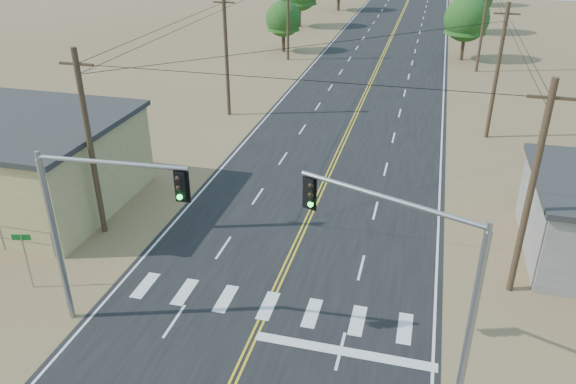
% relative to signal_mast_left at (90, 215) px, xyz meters
% --- Properties ---
extents(road, '(15.00, 200.00, 0.02)m').
position_rel_signal_mast_left_xyz_m(road, '(6.31, 24.71, -5.20)').
color(road, black).
rests_on(road, ground).
extents(utility_pole_left_near, '(1.80, 0.30, 10.00)m').
position_rel_signal_mast_left_xyz_m(utility_pole_left_near, '(-4.19, 6.71, -0.09)').
color(utility_pole_left_near, '#4C3826').
rests_on(utility_pole_left_near, ground).
extents(utility_pole_left_mid, '(1.80, 0.30, 10.00)m').
position_rel_signal_mast_left_xyz_m(utility_pole_left_mid, '(-4.19, 26.71, -0.09)').
color(utility_pole_left_mid, '#4C3826').
rests_on(utility_pole_left_mid, ground).
extents(utility_pole_left_far, '(1.80, 0.30, 10.00)m').
position_rel_signal_mast_left_xyz_m(utility_pole_left_far, '(-4.19, 46.71, -0.09)').
color(utility_pole_left_far, '#4C3826').
rests_on(utility_pole_left_far, ground).
extents(utility_pole_right_near, '(1.80, 0.30, 10.00)m').
position_rel_signal_mast_left_xyz_m(utility_pole_right_near, '(16.81, 6.71, -0.09)').
color(utility_pole_right_near, '#4C3826').
rests_on(utility_pole_right_near, ground).
extents(utility_pole_right_mid, '(1.80, 0.30, 10.00)m').
position_rel_signal_mast_left_xyz_m(utility_pole_right_mid, '(16.81, 26.71, -0.09)').
color(utility_pole_right_mid, '#4C3826').
rests_on(utility_pole_right_mid, ground).
extents(utility_pole_right_far, '(1.80, 0.30, 10.00)m').
position_rel_signal_mast_left_xyz_m(utility_pole_right_far, '(16.81, 46.71, -0.09)').
color(utility_pole_right_far, '#4C3826').
rests_on(utility_pole_right_far, ground).
extents(signal_mast_left, '(6.01, 0.66, 7.75)m').
position_rel_signal_mast_left_xyz_m(signal_mast_left, '(0.00, 0.00, 0.00)').
color(signal_mast_left, gray).
rests_on(signal_mast_left, ground).
extents(signal_mast_right, '(6.28, 2.59, 7.72)m').
position_rel_signal_mast_left_xyz_m(signal_mast_right, '(12.51, -0.61, 0.03)').
color(signal_mast_right, gray).
rests_on(signal_mast_right, ground).
extents(street_sign, '(0.84, 0.23, 2.87)m').
position_rel_signal_mast_left_xyz_m(street_sign, '(-4.69, 1.30, -3.29)').
color(street_sign, gray).
rests_on(street_sign, ground).
extents(tree_left_near, '(4.25, 4.25, 7.08)m').
position_rel_signal_mast_left_xyz_m(tree_left_near, '(-5.79, 50.66, -0.88)').
color(tree_left_near, '#3F2D1E').
rests_on(tree_left_near, ground).
extents(tree_right_near, '(5.03, 5.03, 8.38)m').
position_rel_signal_mast_left_xyz_m(tree_right_near, '(15.31, 51.65, -0.08)').
color(tree_right_near, '#3F2D1E').
rests_on(tree_right_near, ground).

